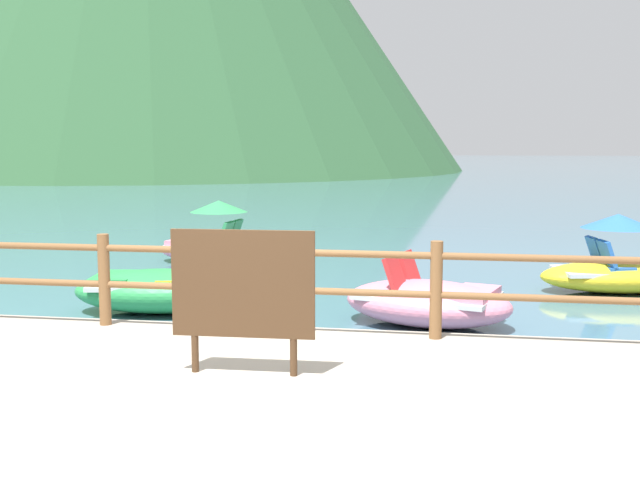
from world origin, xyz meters
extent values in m
plane|color=#477084|center=(0.00, 40.00, 0.00)|extent=(200.00, 200.00, 0.00)
cylinder|color=brown|center=(-1.70, 1.55, 0.88)|extent=(0.12, 0.12, 0.95)
cylinder|color=brown|center=(1.70, 1.55, 0.88)|extent=(0.12, 0.12, 0.95)
cylinder|color=brown|center=(0.00, 1.55, 1.21)|extent=(23.80, 0.07, 0.07)
cylinder|color=brown|center=(0.00, 1.55, 0.83)|extent=(23.80, 0.07, 0.07)
cube|color=silver|center=(0.18, 0.11, 1.15)|extent=(1.10, 0.08, 0.80)
cube|color=#4C331E|center=(0.18, 0.09, 1.15)|extent=(1.18, 0.07, 0.88)
cylinder|color=#4C331E|center=(-0.23, 0.09, 0.57)|extent=(0.06, 0.06, 0.35)
cylinder|color=#4C331E|center=(0.59, 0.12, 0.57)|extent=(0.06, 0.06, 0.35)
ellipsoid|color=green|center=(-2.00, 3.97, 0.29)|extent=(2.57, 1.59, 0.58)
cube|color=silver|center=(-2.00, 3.97, 0.39)|extent=(2.01, 1.29, 0.06)
cube|color=yellow|center=(-1.86, 4.24, 0.46)|extent=(0.46, 0.46, 0.08)
cube|color=yellow|center=(-1.68, 4.27, 0.68)|extent=(0.27, 0.43, 0.43)
cube|color=yellow|center=(-1.78, 3.76, 0.46)|extent=(0.46, 0.46, 0.08)
cube|color=yellow|center=(-1.60, 3.79, 0.68)|extent=(0.27, 0.43, 0.43)
cube|color=green|center=(-2.65, 3.87, 0.45)|extent=(0.66, 0.93, 0.12)
ellipsoid|color=yellow|center=(4.45, 6.53, 0.24)|extent=(2.78, 1.68, 0.49)
cube|color=silver|center=(4.45, 6.53, 0.33)|extent=(2.17, 1.36, 0.06)
cube|color=blue|center=(4.31, 6.26, 0.40)|extent=(0.48, 0.48, 0.08)
cube|color=blue|center=(4.13, 6.22, 0.62)|extent=(0.29, 0.43, 0.43)
cube|color=blue|center=(4.21, 6.71, 0.40)|extent=(0.48, 0.48, 0.08)
cube|color=blue|center=(4.04, 6.68, 0.62)|extent=(0.29, 0.43, 0.43)
cone|color=blue|center=(4.33, 6.50, 1.10)|extent=(1.31, 1.31, 0.22)
ellipsoid|color=pink|center=(1.55, 3.80, 0.28)|extent=(2.42, 1.86, 0.56)
cube|color=silver|center=(1.55, 3.80, 0.38)|extent=(1.90, 1.50, 0.06)
cube|color=red|center=(1.32, 3.60, 0.45)|extent=(0.50, 0.50, 0.08)
cube|color=red|center=(1.15, 3.65, 0.67)|extent=(0.31, 0.44, 0.43)
cube|color=red|center=(1.47, 4.10, 0.45)|extent=(0.50, 0.50, 0.08)
cube|color=red|center=(1.30, 4.15, 0.67)|extent=(0.31, 0.44, 0.43)
cube|color=pink|center=(2.11, 3.64, 0.44)|extent=(0.71, 1.01, 0.12)
ellipsoid|color=pink|center=(-2.66, 8.34, 0.23)|extent=(2.31, 1.37, 0.47)
cube|color=silver|center=(-2.66, 8.34, 0.31)|extent=(1.81, 1.11, 0.06)
cube|color=#339956|center=(-2.47, 8.55, 0.38)|extent=(0.44, 0.44, 0.08)
cube|color=#339956|center=(-2.30, 8.54, 0.60)|extent=(0.25, 0.42, 0.43)
cube|color=#339956|center=(-2.52, 8.10, 0.38)|extent=(0.44, 0.44, 0.08)
cube|color=#339956|center=(-2.34, 8.08, 0.60)|extent=(0.25, 0.42, 0.43)
cube|color=pink|center=(-3.27, 8.41, 0.37)|extent=(0.56, 0.85, 0.12)
cone|color=#339956|center=(-2.55, 8.33, 1.08)|extent=(1.20, 1.20, 0.22)
cone|color=#2D5633|center=(-13.63, 64.87, 11.87)|extent=(29.54, 29.54, 23.75)
camera|label=1|loc=(1.85, -5.91, 2.28)|focal=43.84mm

